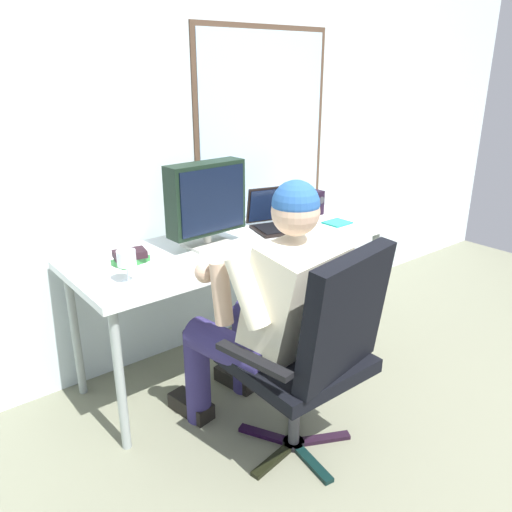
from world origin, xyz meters
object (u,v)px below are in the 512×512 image
desk (238,250)px  wine_glass (127,260)px  person_seated (269,308)px  laptop (278,217)px  crt_monitor (206,200)px  desk_speaker (316,202)px  book_stack (130,257)px  office_chair (318,345)px  cd_case (337,223)px

desk → wine_glass: (-0.70, -0.15, 0.16)m
person_seated → laptop: 0.87m
crt_monitor → laptop: bearing=2.4°
desk → desk_speaker: bearing=9.3°
wine_glass → book_stack: bearing=62.3°
desk → desk_speaker: desk_speaker is taller
desk → wine_glass: bearing=-167.6°
desk → desk_speaker: (0.69, 0.11, 0.13)m
desk → office_chair: (-0.22, -0.83, -0.12)m
office_chair → laptop: bearing=58.2°
crt_monitor → desk_speaker: size_ratio=2.89×
desk_speaker → cd_case: size_ratio=1.02×
laptop → cd_case: 0.36m
desk_speaker → cd_case: bearing=-101.7°
laptop → person_seated: bearing=-133.5°
laptop → cd_case: size_ratio=2.61×
laptop → book_stack: 0.92m
laptop → book_stack: bearing=-179.9°
wine_glass → desk_speaker: (1.39, 0.27, -0.03)m
crt_monitor → person_seated: bearing=-98.3°
wine_glass → book_stack: wine_glass is taller
person_seated → wine_glass: (-0.44, 0.41, 0.20)m
desk → person_seated: person_seated is taller
person_seated → laptop: (0.59, 0.62, 0.16)m
person_seated → crt_monitor: size_ratio=2.80×
cd_case → office_chair: bearing=-140.4°
office_chair → wine_glass: size_ratio=6.72×
laptop → desk_speaker: laptop is taller
wine_glass → desk_speaker: 1.42m
cd_case → desk_speaker: bearing=78.3°
crt_monitor → office_chair: bearing=-93.2°
desk → cd_case: size_ratio=12.20×
book_stack → cd_case: bearing=-7.6°
desk_speaker → office_chair: bearing=-134.0°
person_seated → cd_case: 1.02m
desk → wine_glass: size_ratio=12.17×
desk_speaker → book_stack: (-1.29, -0.06, -0.04)m
person_seated → crt_monitor: (0.09, 0.60, 0.34)m
office_chair → cd_case: size_ratio=6.74×
person_seated → wine_glass: 0.64m
wine_glass → desk_speaker: size_ratio=0.98×
crt_monitor → cd_case: bearing=-10.2°
desk → laptop: (0.33, 0.05, 0.12)m
laptop → desk_speaker: size_ratio=2.55×
desk → laptop: size_ratio=4.68×
person_seated → book_stack: person_seated is taller
crt_monitor → laptop: (0.50, 0.02, -0.18)m
laptop → cd_case: (0.32, -0.17, -0.05)m
cd_case → crt_monitor: bearing=169.8°
office_chair → desk_speaker: (0.91, 0.94, 0.25)m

